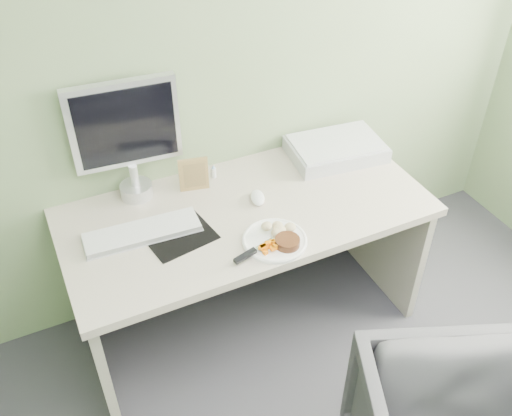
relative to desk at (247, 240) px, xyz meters
name	(u,v)px	position (x,y,z in m)	size (l,w,h in m)	color
wall_back	(207,41)	(0.00, 0.38, 0.80)	(3.50, 3.50, 0.00)	gray
desk	(247,240)	(0.00, 0.00, 0.00)	(1.60, 0.75, 0.73)	#B8AA9A
plate	(275,241)	(0.02, -0.24, 0.19)	(0.27, 0.27, 0.01)	white
steak	(287,242)	(0.05, -0.29, 0.21)	(0.10, 0.10, 0.03)	black
potato_pile	(278,227)	(0.05, -0.21, 0.23)	(0.11, 0.08, 0.06)	#A68950
carrot_heap	(267,245)	(-0.04, -0.28, 0.22)	(0.07, 0.06, 0.04)	orange
steak_knife	(254,251)	(-0.10, -0.28, 0.21)	(0.26, 0.10, 0.02)	silver
mousepad	(178,234)	(-0.32, -0.03, 0.18)	(0.27, 0.24, 0.00)	black
keyboard	(142,232)	(-0.46, 0.03, 0.20)	(0.47, 0.14, 0.02)	white
computer_mouse	(258,198)	(0.07, 0.03, 0.20)	(0.06, 0.11, 0.04)	white
photo_frame	(194,174)	(-0.15, 0.23, 0.27)	(0.13, 0.02, 0.17)	#9C7A49
eyedrop_bottle	(214,172)	(-0.04, 0.28, 0.21)	(0.02, 0.02, 0.07)	white
scanner	(336,149)	(0.57, 0.19, 0.22)	(0.45, 0.30, 0.07)	#B5B7BC
monitor	(126,135)	(-0.40, 0.31, 0.49)	(0.46, 0.14, 0.55)	silver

